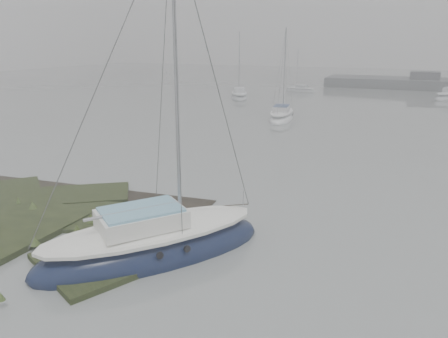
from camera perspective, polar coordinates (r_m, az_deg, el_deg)
ground at (r=41.70m, az=10.54°, el=6.71°), size 160.00×160.00×0.00m
sailboat_main at (r=14.82m, az=-9.33°, el=-9.86°), size 6.81×7.82×11.09m
sailboat_white at (r=39.81m, az=7.53°, el=6.78°), size 2.89×6.31×8.59m
sailboat_far_a at (r=54.25m, az=2.00°, el=9.46°), size 4.29×6.31×8.52m
sailboat_far_c at (r=62.32m, az=9.92°, el=10.07°), size 4.54×2.15×6.15m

